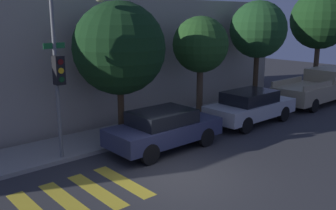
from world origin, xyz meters
The scene contains 12 objects.
ground_plane centered at (0.00, 0.00, 0.00)m, with size 60.00×60.00×0.00m, color #333335.
sidewalk centered at (0.00, 4.38, 0.07)m, with size 26.00×2.36×0.14m, color gray.
building_row centered at (0.00, 8.96, 2.74)m, with size 26.00×6.00×5.48m, color #A89E8E.
crosswalk centered at (-3.16, 0.80, 0.00)m, with size 3.98×2.60×0.00m.
traffic_light_pole centered at (-1.60, 3.37, 3.56)m, with size 2.24×0.56×5.55m.
sedan_near_corner centered at (1.30, 2.10, 0.77)m, with size 4.26×1.82×1.45m.
sedan_middle centered at (6.38, 2.10, 0.79)m, with size 4.48×1.84×1.48m.
pickup_truck centered at (12.52, 2.10, 0.93)m, with size 5.70×2.01×1.83m.
tree_near_corner centered at (0.80, 4.05, 3.52)m, with size 3.46×3.46×5.26m.
tree_midblock centered at (5.14, 4.05, 3.43)m, with size 2.51×2.51×4.71m.
tree_far_end centered at (9.39, 4.05, 4.00)m, with size 2.93×2.93×5.49m.
tree_behind_truck centered at (15.82, 4.05, 4.46)m, with size 3.64×3.64×6.30m.
Camera 1 is at (-7.04, -7.63, 4.66)m, focal length 40.00 mm.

